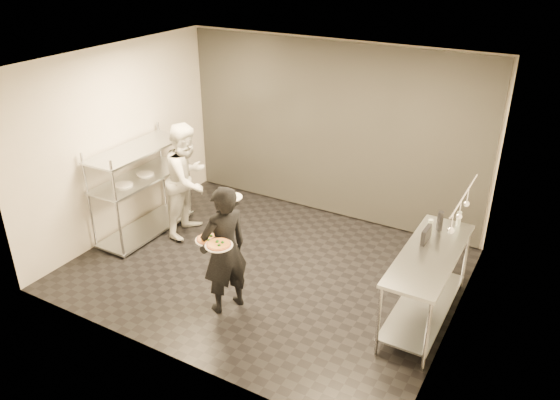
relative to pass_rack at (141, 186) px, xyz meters
The scene contains 13 objects.
room_shell 2.53m from the pass_rack, 28.77° to the left, with size 5.00×4.00×2.80m.
pass_rack is the anchor object (origin of this frame).
prep_counter 4.33m from the pass_rack, ahead, with size 0.60×1.80×0.92m.
utensil_rail 4.64m from the pass_rack, ahead, with size 0.07×1.20×0.31m.
waiter 2.38m from the pass_rack, 23.85° to the right, with size 0.59×0.39×1.63m, color black.
chef 0.70m from the pass_rack, 30.49° to the left, with size 0.84×0.66×1.74m, color white.
pizza_plate_near 2.37m from the pass_rack, 28.59° to the right, with size 0.29×0.29×0.05m.
pizza_plate_far 2.62m from the pass_rack, 28.08° to the right, with size 0.31×0.31×0.05m.
salad_plate 2.28m from the pass_rack, 17.34° to the right, with size 0.26×0.26×0.07m.
pos_monitor 4.22m from the pass_rack, ahead, with size 0.05×0.25×0.18m, color black.
bottle_green 4.23m from the pass_rack, ahead, with size 0.06×0.06×0.21m, color gray.
bottle_clear 4.52m from the pass_rack, 10.24° to the left, with size 0.06×0.06×0.18m, color gray.
bottle_dark 4.32m from the pass_rack, ahead, with size 0.07×0.07×0.25m, color black.
Camera 1 is at (3.31, -5.41, 4.14)m, focal length 35.00 mm.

